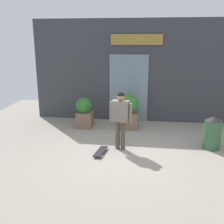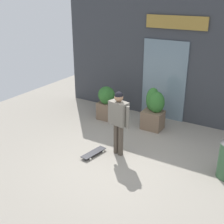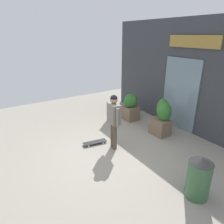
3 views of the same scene
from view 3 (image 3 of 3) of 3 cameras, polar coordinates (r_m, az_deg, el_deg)
The scene contains 7 objects.
ground_plane at distance 6.16m, azimuth -0.42°, elevation -11.36°, with size 12.00×12.00×0.00m, color gray.
building_facade at distance 7.57m, azimuth 20.88°, elevation 9.15°, with size 7.68×0.31×3.85m.
skateboarder at distance 5.92m, azimuth 0.50°, elevation -1.24°, with size 0.65×0.34×1.71m.
skateboard at distance 6.58m, azimuth -4.90°, elevation -8.53°, with size 0.35×0.78×0.08m.
planter_box_left at distance 8.19m, azimuth 5.31°, elevation 1.92°, with size 0.61×0.60×1.10m.
planter_box_right at distance 7.15m, azimuth 14.01°, elevation -1.41°, with size 0.63×0.57×1.27m.
trash_bin at distance 4.83m, azimuth 23.37°, elevation -16.65°, with size 0.50×0.50×0.98m.
Camera 3 is at (4.38, -2.78, 3.32)m, focal length 32.27 mm.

